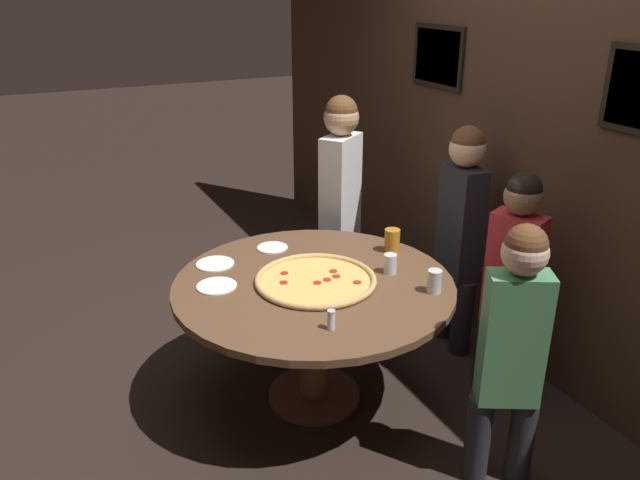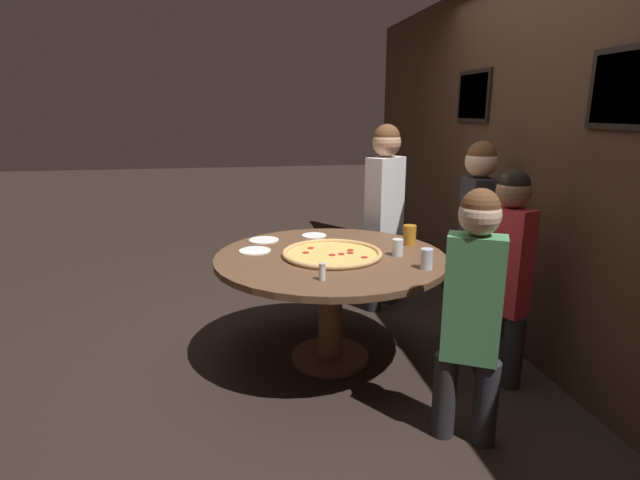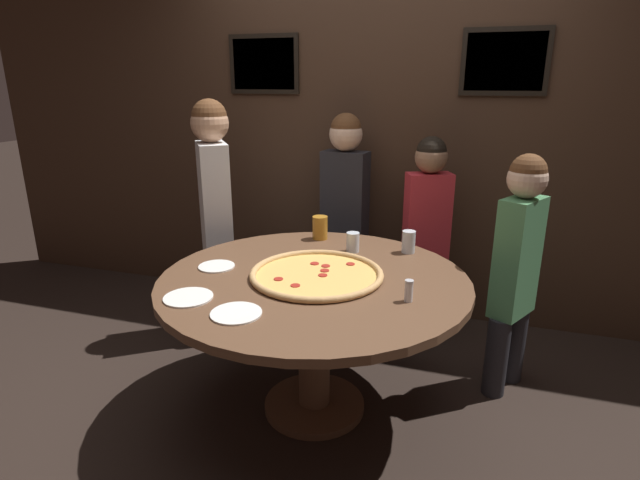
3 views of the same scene
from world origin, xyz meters
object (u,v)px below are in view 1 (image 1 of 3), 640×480
white_plate_near_front (272,248)px  diner_side_left (460,227)px  drink_cup_front_edge (434,281)px  diner_centre_back (512,345)px  giant_pizza (316,280)px  white_plate_far_back (215,264)px  condiment_shaker (331,320)px  drink_cup_by_shaker (392,241)px  dining_table (314,305)px  diner_far_left (340,194)px  diner_far_right (513,275)px  drink_cup_near_right (390,264)px  white_plate_beside_cup (217,286)px

white_plate_near_front → diner_side_left: size_ratio=0.13×
drink_cup_front_edge → diner_centre_back: bearing=1.4°
giant_pizza → white_plate_far_back: giant_pizza is taller
drink_cup_front_edge → condiment_shaker: (0.09, -0.64, -0.01)m
drink_cup_by_shaker → diner_side_left: diner_side_left is taller
dining_table → drink_cup_front_edge: size_ratio=12.22×
dining_table → giant_pizza: size_ratio=2.31×
giant_pizza → drink_cup_front_edge: (0.37, 0.49, 0.05)m
dining_table → white_plate_far_back: size_ratio=6.99×
diner_far_left → diner_far_right: diner_far_left is taller
dining_table → drink_cup_near_right: bearing=78.4°
condiment_shaker → drink_cup_near_right: bearing=124.6°
diner_centre_back → dining_table: bearing=-33.0°
diner_centre_back → diner_side_left: bearing=-88.7°
giant_pizza → white_plate_near_front: size_ratio=3.53×
diner_centre_back → diner_far_right: (-0.51, 0.47, 0.01)m
diner_centre_back → white_plate_beside_cup: bearing=-19.9°
dining_table → white_plate_beside_cup: white_plate_beside_cup is taller
giant_pizza → diner_far_left: size_ratio=0.42×
drink_cup_front_edge → dining_table: bearing=-127.3°
condiment_shaker → diner_side_left: size_ratio=0.07×
diner_far_left → diner_far_right: bearing=-110.3°
drink_cup_front_edge → drink_cup_by_shaker: (-0.54, 0.09, 0.01)m
giant_pizza → drink_cup_by_shaker: (-0.17, 0.58, 0.06)m
white_plate_near_front → diner_far_right: size_ratio=0.14×
condiment_shaker → diner_far_left: (-1.34, 0.77, 0.08)m
drink_cup_front_edge → white_plate_far_back: bearing=-132.5°
drink_cup_near_right → diner_centre_back: diner_centre_back is taller
drink_cup_by_shaker → white_plate_far_back: drink_cup_by_shaker is taller
drink_cup_front_edge → drink_cup_by_shaker: bearing=170.7°
dining_table → white_plate_beside_cup: 0.53m
drink_cup_by_shaker → white_plate_near_front: drink_cup_by_shaker is taller
white_plate_beside_cup → white_plate_far_back: bearing=164.0°
drink_cup_near_right → diner_side_left: bearing=108.8°
drink_cup_near_right → white_plate_beside_cup: drink_cup_near_right is taller
white_plate_beside_cup → condiment_shaker: size_ratio=2.16×
white_plate_far_back → diner_side_left: 1.50m
giant_pizza → diner_side_left: diner_side_left is taller
diner_far_left → drink_cup_near_right: bearing=-137.8°
diner_side_left → white_plate_far_back: bearing=85.2°
diner_far_right → drink_cup_near_right: bearing=35.3°
dining_table → white_plate_near_front: bearing=-177.3°
white_plate_beside_cup → condiment_shaker: bearing=27.5°
drink_cup_by_shaker → white_plate_beside_cup: size_ratio=0.66×
dining_table → drink_cup_front_edge: (0.38, 0.50, 0.20)m
drink_cup_by_shaker → white_plate_far_back: bearing=-106.1°
dining_table → drink_cup_near_right: (0.09, 0.42, 0.19)m
diner_far_left → drink_cup_by_shaker: bearing=-128.7°
diner_side_left → giant_pizza: bearing=104.9°
dining_table → white_plate_beside_cup: (-0.17, -0.48, 0.14)m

